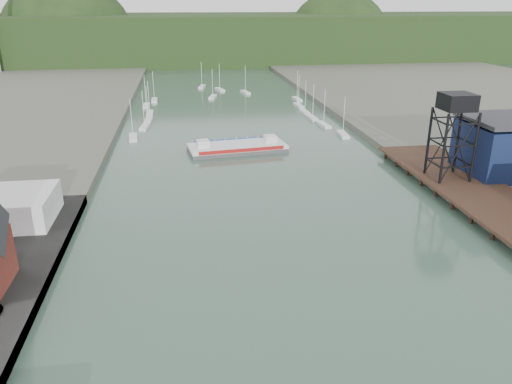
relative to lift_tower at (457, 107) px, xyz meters
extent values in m
cube|color=black|center=(2.00, -13.00, -13.75)|extent=(14.00, 70.00, 0.50)
cylinder|color=black|center=(-4.00, -13.00, -14.85)|extent=(0.60, 0.60, 2.20)
cylinder|color=black|center=(-3.00, -3.00, -7.00)|extent=(0.50, 0.50, 13.00)
cylinder|color=black|center=(3.00, -3.00, -7.00)|extent=(0.50, 0.50, 13.00)
cylinder|color=black|center=(-3.00, 3.00, -7.00)|extent=(0.50, 0.50, 13.00)
cylinder|color=black|center=(3.00, 3.00, -7.00)|extent=(0.50, 0.50, 13.00)
cube|color=black|center=(0.00, 0.00, 1.00)|extent=(5.50, 5.50, 3.00)
cube|color=silver|center=(-62.54, 45.89, -15.30)|extent=(2.67, 7.65, 0.90)
cube|color=silver|center=(-60.28, 57.30, -15.30)|extent=(2.81, 7.67, 0.90)
cube|color=silver|center=(-59.71, 66.17, -15.30)|extent=(2.35, 7.59, 0.90)
cube|color=silver|center=(-59.81, 76.09, -15.30)|extent=(2.01, 7.50, 0.90)
cube|color=silver|center=(-61.64, 88.33, -15.30)|extent=(2.00, 7.50, 0.90)
cube|color=silver|center=(-59.32, 98.17, -15.30)|extent=(2.16, 7.54, 0.90)
cube|color=silver|center=(-7.44, 41.03, -15.30)|extent=(2.53, 7.62, 0.90)
cube|color=silver|center=(-9.54, 52.51, -15.30)|extent=(2.76, 7.67, 0.90)
cube|color=silver|center=(-10.54, 61.29, -15.30)|extent=(2.22, 7.56, 0.90)
cube|color=silver|center=(-10.73, 70.28, -15.30)|extent=(2.18, 7.54, 0.90)
cube|color=silver|center=(-10.33, 81.38, -15.30)|extent=(2.46, 7.61, 0.90)
cube|color=silver|center=(-8.22, 92.99, -15.30)|extent=(2.48, 7.61, 0.90)
cube|color=silver|center=(-38.16, 102.00, -15.30)|extent=(3.78, 7.76, 0.90)
cube|color=silver|center=(-24.96, 110.00, -15.30)|extent=(3.31, 7.74, 0.90)
cube|color=silver|center=(-34.34, 118.00, -15.30)|extent=(3.76, 7.76, 0.90)
cube|color=silver|center=(-41.11, 126.00, -15.30)|extent=(3.40, 7.74, 0.90)
cube|color=black|center=(-35.00, 242.00, -3.65)|extent=(500.00, 120.00, 28.00)
sphere|color=black|center=(-115.00, 242.00, -7.65)|extent=(80.00, 80.00, 80.00)
sphere|color=black|center=(55.00, 252.00, -9.65)|extent=(70.00, 70.00, 70.00)
cube|color=#454547|center=(-36.90, 30.76, -15.19)|extent=(23.99, 12.15, 0.92)
cube|color=silver|center=(-36.90, 30.76, -14.36)|extent=(23.99, 12.15, 0.74)
cube|color=#A01312|center=(-36.28, 26.16, -14.18)|extent=(20.05, 2.82, 0.83)
cube|color=#153D94|center=(-37.51, 35.36, -14.18)|extent=(20.05, 2.82, 0.83)
cube|color=silver|center=(-45.10, 29.66, -13.26)|extent=(3.10, 3.10, 1.84)
cube|color=silver|center=(-28.70, 31.85, -13.26)|extent=(3.10, 3.10, 1.84)
camera|label=1|loc=(-49.10, -83.80, 18.04)|focal=35.00mm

